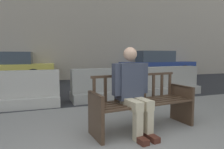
{
  "coord_description": "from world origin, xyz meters",
  "views": [
    {
      "loc": [
        -0.89,
        -1.82,
        1.2
      ],
      "look_at": [
        0.64,
        2.45,
        0.75
      ],
      "focal_mm": 32.0,
      "sensor_mm": 36.0,
      "label": 1
    }
  ],
  "objects_px": {
    "seated_person": "(133,88)",
    "jersey_barrier_left": "(14,93)",
    "street_bench": "(143,105)",
    "jersey_barrier_right": "(167,83)",
    "jersey_barrier_centre": "(109,87)",
    "car_sedan_mid": "(153,64)",
    "car_taxi_near": "(3,67)"
  },
  "relations": [
    {
      "from": "seated_person",
      "to": "jersey_barrier_left",
      "type": "distance_m",
      "value": 2.95
    },
    {
      "from": "street_bench",
      "to": "jersey_barrier_right",
      "type": "height_order",
      "value": "street_bench"
    },
    {
      "from": "street_bench",
      "to": "jersey_barrier_centre",
      "type": "relative_size",
      "value": 0.86
    },
    {
      "from": "seated_person",
      "to": "street_bench",
      "type": "bearing_deg",
      "value": 20.41
    },
    {
      "from": "jersey_barrier_right",
      "to": "street_bench",
      "type": "bearing_deg",
      "value": -132.27
    },
    {
      "from": "jersey_barrier_right",
      "to": "car_sedan_mid",
      "type": "height_order",
      "value": "car_sedan_mid"
    },
    {
      "from": "street_bench",
      "to": "jersey_barrier_right",
      "type": "bearing_deg",
      "value": 47.73
    },
    {
      "from": "jersey_barrier_centre",
      "to": "jersey_barrier_right",
      "type": "distance_m",
      "value": 1.92
    },
    {
      "from": "seated_person",
      "to": "jersey_barrier_left",
      "type": "height_order",
      "value": "seated_person"
    },
    {
      "from": "jersey_barrier_left",
      "to": "jersey_barrier_centre",
      "type": "bearing_deg",
      "value": 1.64
    },
    {
      "from": "street_bench",
      "to": "jersey_barrier_right",
      "type": "relative_size",
      "value": 0.86
    },
    {
      "from": "street_bench",
      "to": "seated_person",
      "type": "xyz_separation_m",
      "value": [
        -0.22,
        -0.08,
        0.29
      ]
    },
    {
      "from": "street_bench",
      "to": "jersey_barrier_centre",
      "type": "height_order",
      "value": "street_bench"
    },
    {
      "from": "jersey_barrier_right",
      "to": "jersey_barrier_left",
      "type": "bearing_deg",
      "value": -177.69
    },
    {
      "from": "street_bench",
      "to": "car_sedan_mid",
      "type": "bearing_deg",
      "value": 57.51
    },
    {
      "from": "jersey_barrier_centre",
      "to": "jersey_barrier_right",
      "type": "relative_size",
      "value": 1.0
    },
    {
      "from": "jersey_barrier_right",
      "to": "seated_person",
      "type": "bearing_deg",
      "value": -134.13
    },
    {
      "from": "jersey_barrier_left",
      "to": "car_taxi_near",
      "type": "xyz_separation_m",
      "value": [
        -0.92,
        4.58,
        0.33
      ]
    },
    {
      "from": "car_taxi_near",
      "to": "jersey_barrier_left",
      "type": "bearing_deg",
      "value": -78.63
    },
    {
      "from": "jersey_barrier_right",
      "to": "car_taxi_near",
      "type": "distance_m",
      "value": 6.78
    },
    {
      "from": "seated_person",
      "to": "jersey_barrier_centre",
      "type": "xyz_separation_m",
      "value": [
        0.4,
        2.29,
        -0.35
      ]
    },
    {
      "from": "jersey_barrier_left",
      "to": "car_sedan_mid",
      "type": "xyz_separation_m",
      "value": [
        6.48,
        4.7,
        0.35
      ]
    },
    {
      "from": "jersey_barrier_right",
      "to": "car_sedan_mid",
      "type": "bearing_deg",
      "value": 63.53
    },
    {
      "from": "jersey_barrier_centre",
      "to": "car_sedan_mid",
      "type": "height_order",
      "value": "car_sedan_mid"
    },
    {
      "from": "street_bench",
      "to": "seated_person",
      "type": "relative_size",
      "value": 1.32
    },
    {
      "from": "jersey_barrier_left",
      "to": "jersey_barrier_right",
      "type": "relative_size",
      "value": 1.0
    },
    {
      "from": "seated_person",
      "to": "jersey_barrier_left",
      "type": "bearing_deg",
      "value": 130.48
    },
    {
      "from": "jersey_barrier_centre",
      "to": "jersey_barrier_right",
      "type": "xyz_separation_m",
      "value": [
        1.92,
        0.1,
        0.0
      ]
    },
    {
      "from": "street_bench",
      "to": "jersey_barrier_left",
      "type": "distance_m",
      "value": 3.01
    },
    {
      "from": "car_taxi_near",
      "to": "car_sedan_mid",
      "type": "height_order",
      "value": "car_sedan_mid"
    },
    {
      "from": "jersey_barrier_centre",
      "to": "car_taxi_near",
      "type": "xyz_separation_m",
      "value": [
        -3.22,
        4.51,
        0.33
      ]
    },
    {
      "from": "jersey_barrier_centre",
      "to": "seated_person",
      "type": "bearing_deg",
      "value": -99.93
    }
  ]
}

